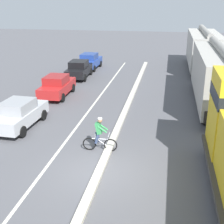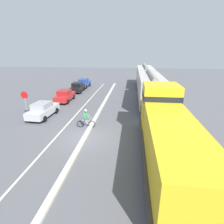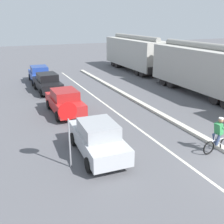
# 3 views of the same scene
# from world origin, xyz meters

# --- Properties ---
(ground_plane) EXTENTS (120.00, 120.00, 0.00)m
(ground_plane) POSITION_xyz_m (0.00, 0.00, 0.00)
(ground_plane) COLOR #56565B
(median_curb) EXTENTS (0.36, 36.00, 0.16)m
(median_curb) POSITION_xyz_m (0.00, 6.00, 0.08)
(median_curb) COLOR beige
(median_curb) RESTS_ON ground
(lane_stripe) EXTENTS (0.14, 36.00, 0.01)m
(lane_stripe) POSITION_xyz_m (-2.40, 6.00, 0.00)
(lane_stripe) COLOR silver
(lane_stripe) RESTS_ON ground
(hopper_car_lead) EXTENTS (2.90, 10.60, 4.18)m
(hopper_car_lead) POSITION_xyz_m (5.99, 10.23, 2.08)
(hopper_car_lead) COLOR #AAA8A0
(hopper_car_lead) RESTS_ON ground
(hopper_car_middle) EXTENTS (2.90, 10.60, 4.18)m
(hopper_car_middle) POSITION_xyz_m (5.99, 21.83, 2.08)
(hopper_car_middle) COLOR #AEACA4
(hopper_car_middle) RESTS_ON ground
(parked_car_silver) EXTENTS (1.97, 4.27, 1.62)m
(parked_car_silver) POSITION_xyz_m (-5.60, 3.99, 0.82)
(parked_car_silver) COLOR #B7BABF
(parked_car_silver) RESTS_ON ground
(parked_car_red) EXTENTS (1.88, 4.22, 1.62)m
(parked_car_red) POSITION_xyz_m (-5.56, 10.10, 0.82)
(parked_car_red) COLOR red
(parked_car_red) RESTS_ON ground
(parked_car_black) EXTENTS (1.95, 4.26, 1.62)m
(parked_car_black) POSITION_xyz_m (-5.56, 16.02, 0.82)
(parked_car_black) COLOR black
(parked_car_black) RESTS_ON ground
(parked_car_blue) EXTENTS (1.92, 4.24, 1.62)m
(parked_car_blue) POSITION_xyz_m (-5.57, 19.98, 0.82)
(parked_car_blue) COLOR #28479E
(parked_car_blue) RESTS_ON ground
(cyclist) EXTENTS (1.71, 0.48, 1.71)m
(cyclist) POSITION_xyz_m (-0.44, 1.93, 0.82)
(cyclist) COLOR black
(cyclist) RESTS_ON ground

